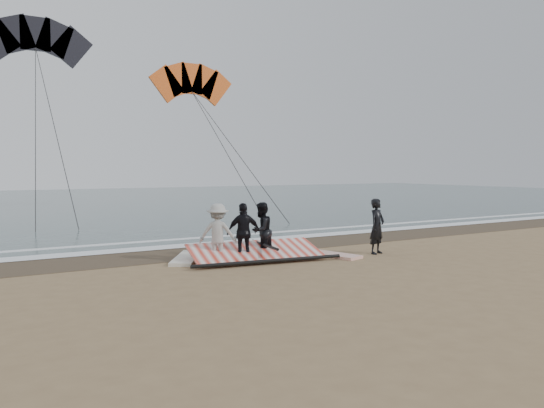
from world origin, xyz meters
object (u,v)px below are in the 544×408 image
Objects in this scene: board_white at (327,254)px; sail_rig at (252,254)px; man_main at (377,226)px; board_cream at (187,258)px.

sail_rig reaches higher than board_white.
board_cream is at bearing 140.85° from man_main.
board_white is 2.50m from sail_rig.
board_white is at bearing -10.34° from sail_rig.
man_main reaches higher than board_white.
sail_rig is (-2.45, 0.45, 0.15)m from board_white.
board_white is (-1.58, 0.55, -0.84)m from man_main.
board_white is 0.51× the size of sail_rig.
man_main is 0.39× the size of sail_rig.
man_main reaches higher than sail_rig.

